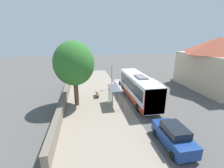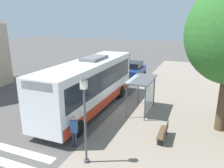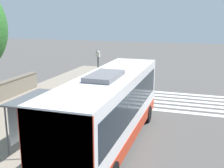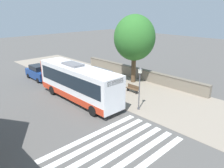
{
  "view_description": "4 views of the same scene",
  "coord_description": "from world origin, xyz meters",
  "px_view_note": "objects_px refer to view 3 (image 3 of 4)",
  "views": [
    {
      "loc": [
        -5.6,
        -18.5,
        8.83
      ],
      "look_at": [
        -1.77,
        2.07,
        2.26
      ],
      "focal_mm": 24.0,
      "sensor_mm": 36.0,
      "label": 1
    },
    {
      "loc": [
        -5.36,
        14.13,
        6.33
      ],
      "look_at": [
        -0.29,
        1.68,
        2.42
      ],
      "focal_mm": 35.0,
      "sensor_mm": 36.0,
      "label": 2
    },
    {
      "loc": [
        5.9,
        -11.58,
        6.28
      ],
      "look_at": [
        1.05,
        3.4,
        2.5
      ],
      "focal_mm": 45.0,
      "sensor_mm": 36.0,
      "label": 3
    },
    {
      "loc": [
        13.8,
        18.36,
        8.98
      ],
      "look_at": [
        -0.72,
        3.13,
        1.77
      ],
      "focal_mm": 35.0,
      "sensor_mm": 36.0,
      "label": 4
    }
  ],
  "objects_px": {
    "bus": "(110,108)",
    "street_lamp_near": "(98,73)",
    "bus_shelter": "(32,105)",
    "pedestrian": "(110,97)",
    "bench": "(37,110)"
  },
  "relations": [
    {
      "from": "bus",
      "to": "street_lamp_near",
      "type": "distance_m",
      "value": 6.37
    },
    {
      "from": "bus_shelter",
      "to": "pedestrian",
      "type": "relative_size",
      "value": 1.84
    },
    {
      "from": "bus",
      "to": "bus_shelter",
      "type": "xyz_separation_m",
      "value": [
        -3.71,
        -1.0,
        0.05
      ]
    },
    {
      "from": "bus",
      "to": "pedestrian",
      "type": "height_order",
      "value": "bus"
    },
    {
      "from": "pedestrian",
      "to": "bus_shelter",
      "type": "bearing_deg",
      "value": -110.28
    },
    {
      "from": "bench",
      "to": "bus_shelter",
      "type": "bearing_deg",
      "value": -59.02
    },
    {
      "from": "pedestrian",
      "to": "bench",
      "type": "relative_size",
      "value": 1.05
    },
    {
      "from": "bench",
      "to": "bus",
      "type": "bearing_deg",
      "value": -22.41
    },
    {
      "from": "bus_shelter",
      "to": "bench",
      "type": "height_order",
      "value": "bus_shelter"
    },
    {
      "from": "pedestrian",
      "to": "bench",
      "type": "bearing_deg",
      "value": -149.83
    },
    {
      "from": "pedestrian",
      "to": "street_lamp_near",
      "type": "relative_size",
      "value": 0.42
    },
    {
      "from": "bus_shelter",
      "to": "bench",
      "type": "xyz_separation_m",
      "value": [
        -2.02,
        3.37,
        -1.54
      ]
    },
    {
      "from": "bench",
      "to": "street_lamp_near",
      "type": "xyz_separation_m",
      "value": [
        2.96,
        3.36,
        1.95
      ]
    },
    {
      "from": "pedestrian",
      "to": "street_lamp_near",
      "type": "height_order",
      "value": "street_lamp_near"
    },
    {
      "from": "pedestrian",
      "to": "street_lamp_near",
      "type": "bearing_deg",
      "value": 142.09
    }
  ]
}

